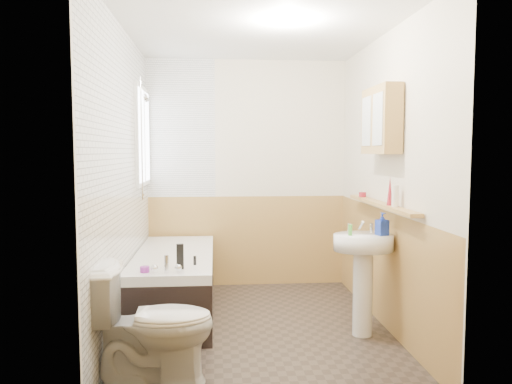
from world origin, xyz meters
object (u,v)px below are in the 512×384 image
Objects in this scene: bathtub at (175,281)px; medicine_cabinet at (381,120)px; toilet at (152,325)px; pine_shelf at (381,204)px; sink at (363,264)px.

medicine_cabinet is (1.74, -0.54, 1.46)m from bathtub.
toilet is 2.13m from pine_shelf.
pine_shelf is 0.70m from medicine_cabinet.
bathtub is at bearing 162.67° from medicine_cabinet.
toilet is at bearing -153.58° from medicine_cabinet.
sink reaches higher than bathtub.
sink is at bearing -23.83° from bathtub.
pine_shelf is (1.77, -0.50, 0.76)m from bathtub.
sink is 0.54m from pine_shelf.
bathtub is 1.14× the size of pine_shelf.
sink is 1.54× the size of medicine_cabinet.
sink is at bearing -136.29° from pine_shelf.
toilet is at bearing -91.21° from bathtub.
medicine_cabinet reaches higher than toilet.
bathtub is 2.34m from medicine_cabinet.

